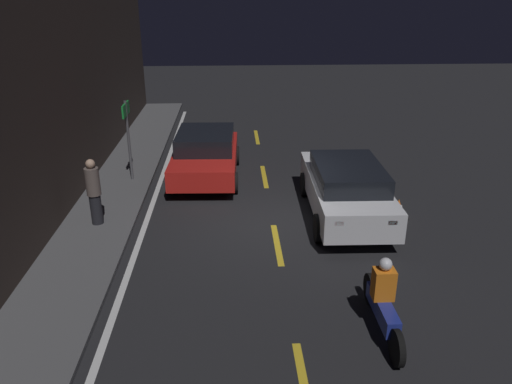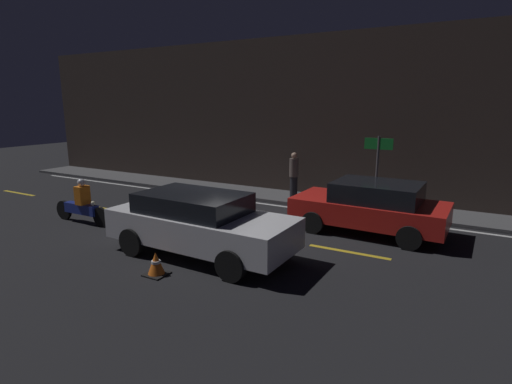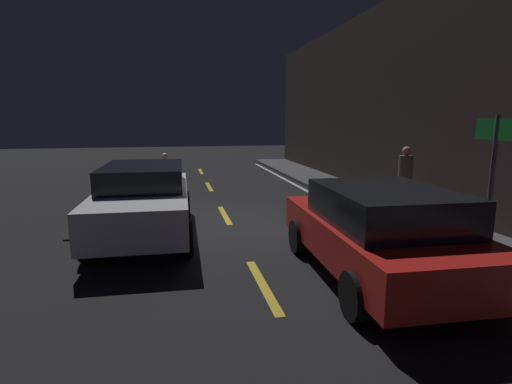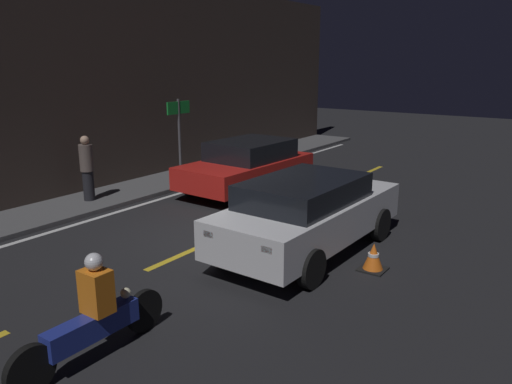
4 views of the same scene
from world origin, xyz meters
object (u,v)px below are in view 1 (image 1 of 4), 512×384
object	(u,v)px
motorcycle	(383,303)
traffic_cone_near	(398,208)
pedestrian	(94,191)
sedan_white	(346,188)
shop_sign	(127,125)
taxi_red	(206,154)

from	to	relation	value
motorcycle	traffic_cone_near	bearing A→B (deg)	-20.90
pedestrian	sedan_white	bearing A→B (deg)	-87.02
sedan_white	shop_sign	xyz separation A→B (m)	(2.74, 5.92, 1.00)
sedan_white	pedestrian	distance (m)	6.24
traffic_cone_near	pedestrian	world-z (taller)	pedestrian
traffic_cone_near	shop_sign	xyz separation A→B (m)	(2.85, 7.30, 1.56)
pedestrian	shop_sign	size ratio (longest dim) A/B	0.69
traffic_cone_near	pedestrian	distance (m)	7.65
taxi_red	traffic_cone_near	size ratio (longest dim) A/B	8.38
sedan_white	taxi_red	bearing A→B (deg)	51.13
sedan_white	traffic_cone_near	distance (m)	1.50
motorcycle	shop_sign	world-z (taller)	shop_sign
taxi_red	motorcycle	size ratio (longest dim) A/B	1.85
shop_sign	taxi_red	bearing A→B (deg)	-80.57
pedestrian	shop_sign	xyz separation A→B (m)	(3.07, -0.31, 0.84)
taxi_red	traffic_cone_near	distance (m)	6.03
traffic_cone_near	pedestrian	xyz separation A→B (m)	(-0.22, 7.61, 0.72)
traffic_cone_near	taxi_red	bearing A→B (deg)	57.59
taxi_red	pedestrian	xyz separation A→B (m)	(-3.44, 2.54, 0.20)
traffic_cone_near	shop_sign	bearing A→B (deg)	68.68
sedan_white	shop_sign	size ratio (longest dim) A/B	1.89
taxi_red	shop_sign	size ratio (longest dim) A/B	1.73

